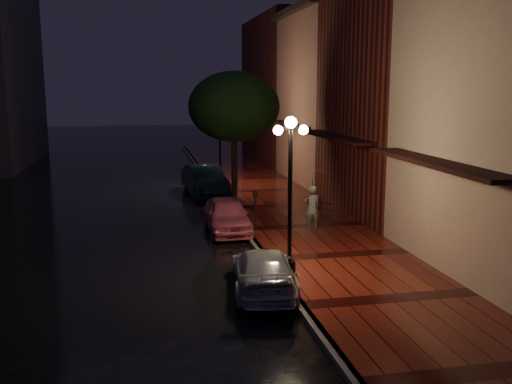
{
  "coord_description": "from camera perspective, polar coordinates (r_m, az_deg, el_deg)",
  "views": [
    {
      "loc": [
        -3.59,
        -19.8,
        5.25
      ],
      "look_at": [
        0.51,
        0.51,
        1.4
      ],
      "focal_mm": 40.0,
      "sensor_mm": 36.0,
      "label": 1
    }
  ],
  "objects": [
    {
      "name": "street_tree",
      "position": [
        26.15,
        -2.2,
        8.31
      ],
      "size": [
        4.16,
        4.16,
        5.8
      ],
      "color": "black",
      "rests_on": "sidewalk"
    },
    {
      "name": "storefront_far",
      "position": [
        31.64,
        8.24,
        9.06
      ],
      "size": [
        5.0,
        8.0,
        9.0
      ],
      "primitive_type": "cube",
      "color": "#8C5951",
      "rests_on": "ground"
    },
    {
      "name": "ground",
      "position": [
        20.8,
        -1.11,
        -4.1
      ],
      "size": [
        120.0,
        120.0,
        0.0
      ],
      "primitive_type": "plane",
      "color": "black",
      "rests_on": "ground"
    },
    {
      "name": "streetlamp_far",
      "position": [
        29.19,
        -3.63,
        5.3
      ],
      "size": [
        0.96,
        0.36,
        4.31
      ],
      "color": "black",
      "rests_on": "sidewalk"
    },
    {
      "name": "curb",
      "position": [
        20.78,
        -1.11,
        -3.9
      ],
      "size": [
        0.25,
        60.0,
        0.15
      ],
      "primitive_type": "cube",
      "color": "#595451",
      "rests_on": "ground"
    },
    {
      "name": "navy_car",
      "position": [
        28.0,
        -5.14,
        1.18
      ],
      "size": [
        2.06,
        4.54,
        1.45
      ],
      "primitive_type": "imported",
      "rotation": [
        0.0,
        0.0,
        0.12
      ],
      "color": "black",
      "rests_on": "ground"
    },
    {
      "name": "woman_with_umbrella",
      "position": [
        20.54,
        5.67,
        0.31
      ],
      "size": [
        0.93,
        0.95,
        2.23
      ],
      "rotation": [
        0.0,
        0.0,
        3.08
      ],
      "color": "silver",
      "rests_on": "sidewalk"
    },
    {
      "name": "storefront_extra",
      "position": [
        41.19,
        3.54,
        10.16
      ],
      "size": [
        5.0,
        12.0,
        10.0
      ],
      "primitive_type": "cube",
      "color": "#511914",
      "rests_on": "ground"
    },
    {
      "name": "silver_car",
      "position": [
        14.9,
        0.75,
        -7.84
      ],
      "size": [
        2.05,
        4.0,
        1.11
      ],
      "primitive_type": "imported",
      "rotation": [
        0.0,
        0.0,
        3.01
      ],
      "color": "#ADACB4",
      "rests_on": "ground"
    },
    {
      "name": "streetlamp_near",
      "position": [
        15.55,
        3.43,
        0.69
      ],
      "size": [
        0.96,
        0.36,
        4.31
      ],
      "color": "black",
      "rests_on": "sidewalk"
    },
    {
      "name": "pink_car",
      "position": [
        20.83,
        -2.89,
        -2.3
      ],
      "size": [
        1.53,
        3.72,
        1.26
      ],
      "primitive_type": "imported",
      "rotation": [
        0.0,
        0.0,
        -0.01
      ],
      "color": "#DE5B77",
      "rests_on": "ground"
    },
    {
      "name": "sidewalk",
      "position": [
        21.28,
        4.87,
        -3.59
      ],
      "size": [
        4.5,
        60.0,
        0.15
      ],
      "primitive_type": "cube",
      "color": "#47100C",
      "rests_on": "ground"
    },
    {
      "name": "storefront_mid",
      "position": [
        24.24,
        14.75,
        10.78
      ],
      "size": [
        5.0,
        8.0,
        11.0
      ],
      "primitive_type": "cube",
      "color": "#511914",
      "rests_on": "ground"
    },
    {
      "name": "parking_meter",
      "position": [
        20.35,
        -0.06,
        -1.43
      ],
      "size": [
        0.16,
        0.14,
        1.46
      ],
      "rotation": [
        0.0,
        0.0,
        0.3
      ],
      "color": "black",
      "rests_on": "sidewalk"
    }
  ]
}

